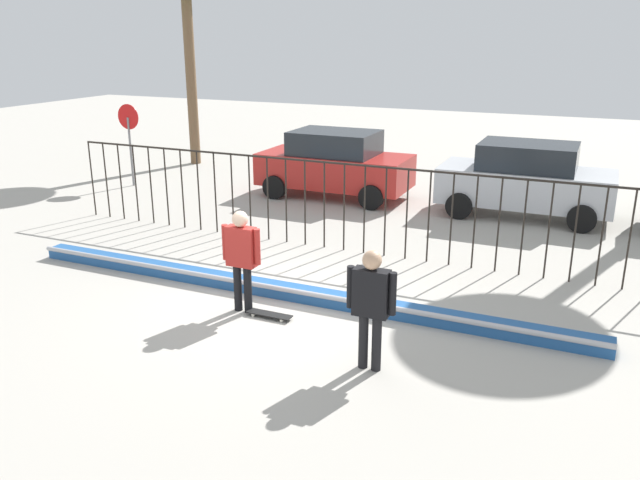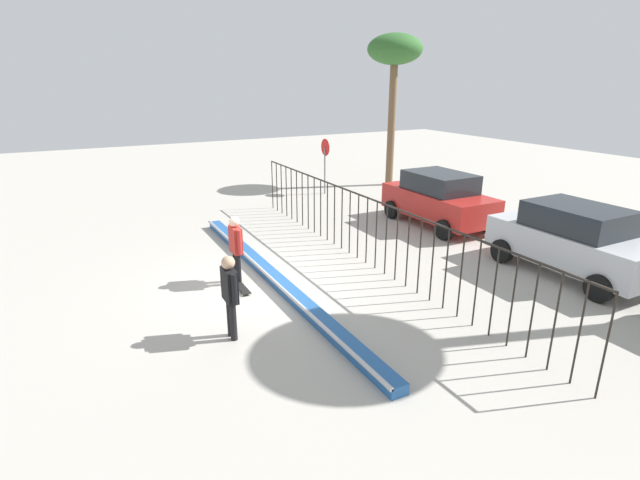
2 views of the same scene
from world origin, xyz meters
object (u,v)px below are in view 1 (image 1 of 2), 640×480
object	(u,v)px
skateboarder	(241,252)
camera_operator	(371,299)
skateboard	(269,314)
parked_car_silver	(526,179)
stop_sign	(129,134)
parked_car_red	(335,163)

from	to	relation	value
skateboarder	camera_operator	xyz separation A→B (m)	(2.65, -0.99, -0.00)
skateboarder	skateboard	size ratio (longest dim) A/B	2.22
parked_car_silver	stop_sign	world-z (taller)	stop_sign
skateboarder	parked_car_red	bearing A→B (deg)	129.14
camera_operator	stop_sign	world-z (taller)	stop_sign
skateboard	skateboarder	bearing A→B (deg)	172.34
camera_operator	parked_car_red	world-z (taller)	parked_car_red
camera_operator	skateboarder	bearing A→B (deg)	12.61
parked_car_red	skateboarder	bearing A→B (deg)	-75.82
stop_sign	skateboarder	bearing A→B (deg)	-40.68
camera_operator	skateboard	bearing A→B (deg)	9.41
skateboarder	skateboard	distance (m)	1.14
skateboard	parked_car_red	size ratio (longest dim) A/B	0.19
skateboarder	stop_sign	xyz separation A→B (m)	(-7.96, 6.84, 0.55)
camera_operator	stop_sign	xyz separation A→B (m)	(-10.61, 7.84, 0.55)
skateboarder	stop_sign	bearing A→B (deg)	166.63
skateboard	stop_sign	bearing A→B (deg)	139.91
camera_operator	parked_car_silver	world-z (taller)	parked_car_silver
parked_car_silver	stop_sign	bearing A→B (deg)	-175.71
skateboard	parked_car_silver	distance (m)	8.82
camera_operator	parked_car_silver	size ratio (longest dim) A/B	0.41
camera_operator	stop_sign	size ratio (longest dim) A/B	0.71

